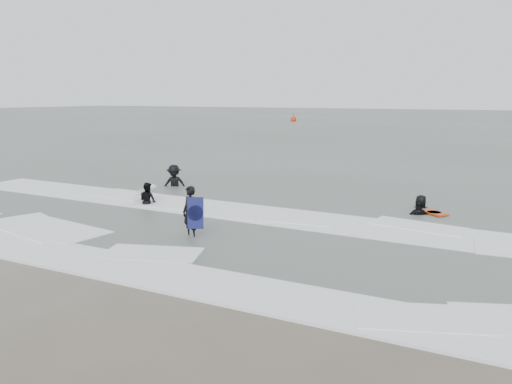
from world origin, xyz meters
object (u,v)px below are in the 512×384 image
at_px(surfer_centre, 191,238).
at_px(surfer_right_near, 419,216).
at_px(surfer_breaker, 174,188).
at_px(buoy, 294,119).
at_px(surfer_wading, 148,206).
at_px(surfer_right_far, 421,209).

distance_m(surfer_centre, surfer_right_near, 8.48).
bearing_deg(surfer_breaker, buoy, 85.34).
xyz_separation_m(surfer_centre, surfer_wading, (-4.17, 3.00, 0.00)).
bearing_deg(surfer_centre, buoy, 125.42).
xyz_separation_m(surfer_wading, surfer_right_far, (9.75, 4.46, 0.00)).
relative_size(surfer_wading, surfer_right_far, 0.88).
bearing_deg(surfer_centre, surfer_breaker, 144.60).
relative_size(surfer_centre, surfer_right_near, 0.94).
xyz_separation_m(surfer_breaker, buoy, (-19.72, 59.84, 0.42)).
height_order(surfer_centre, buoy, buoy).
height_order(surfer_centre, surfer_breaker, surfer_breaker).
xyz_separation_m(surfer_wading, buoy, (-21.23, 63.60, 0.42)).
bearing_deg(buoy, surfer_right_far, -62.36).
relative_size(surfer_centre, buoy, 1.00).
distance_m(surfer_right_near, surfer_right_far, 1.20).
bearing_deg(surfer_wading, surfer_centre, 155.90).
bearing_deg(surfer_centre, surfer_right_far, 67.74).
bearing_deg(buoy, surfer_breaker, -71.76).
relative_size(surfer_breaker, surfer_right_near, 1.12).
bearing_deg(surfer_right_near, buoy, -90.37).
height_order(surfer_breaker, surfer_right_near, surfer_breaker).
xyz_separation_m(surfer_right_near, surfer_right_far, (-0.13, 1.19, 0.00)).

